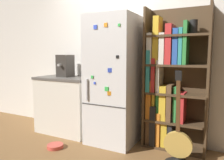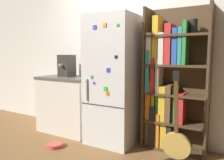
{
  "view_description": "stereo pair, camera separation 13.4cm",
  "coord_description": "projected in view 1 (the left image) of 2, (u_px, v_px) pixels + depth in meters",
  "views": [
    {
      "loc": [
        1.44,
        -2.71,
        1.31
      ],
      "look_at": [
        -0.04,
        0.15,
        0.93
      ],
      "focal_mm": 35.0,
      "sensor_mm": 36.0,
      "label": 1
    },
    {
      "loc": [
        1.56,
        -2.64,
        1.31
      ],
      "look_at": [
        -0.04,
        0.15,
        0.93
      ],
      "focal_mm": 35.0,
      "sensor_mm": 36.0,
      "label": 2
    }
  ],
  "objects": [
    {
      "name": "ground_plane",
      "position": [
        109.0,
        144.0,
        3.2
      ],
      "size": [
        16.0,
        16.0,
        0.0
      ],
      "primitive_type": "plane",
      "color": "olive"
    },
    {
      "name": "wall_back",
      "position": [
        123.0,
        55.0,
        3.47
      ],
      "size": [
        8.0,
        0.05,
        2.6
      ],
      "color": "white",
      "rests_on": "ground_plane"
    },
    {
      "name": "refrigerator",
      "position": [
        113.0,
        80.0,
        3.2
      ],
      "size": [
        0.69,
        0.67,
        1.86
      ],
      "color": "silver",
      "rests_on": "ground_plane"
    },
    {
      "name": "bookshelf",
      "position": [
        169.0,
        85.0,
        3.01
      ],
      "size": [
        0.84,
        0.34,
        1.93
      ],
      "color": "#4C3823",
      "rests_on": "ground_plane"
    },
    {
      "name": "kitchen_counter",
      "position": [
        67.0,
        104.0,
        3.68
      ],
      "size": [
        0.96,
        0.62,
        0.94
      ],
      "color": "silver",
      "rests_on": "ground_plane"
    },
    {
      "name": "espresso_machine",
      "position": [
        65.0,
        66.0,
        3.64
      ],
      "size": [
        0.21,
        0.29,
        0.36
      ],
      "color": "#38332D",
      "rests_on": "kitchen_counter"
    },
    {
      "name": "guitar",
      "position": [
        178.0,
        150.0,
        2.62
      ],
      "size": [
        0.34,
        0.3,
        1.13
      ],
      "color": "black",
      "rests_on": "ground_plane"
    },
    {
      "name": "pet_bowl",
      "position": [
        55.0,
        146.0,
        3.06
      ],
      "size": [
        0.23,
        0.23,
        0.05
      ],
      "color": "#D84C3F",
      "rests_on": "ground_plane"
    }
  ]
}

